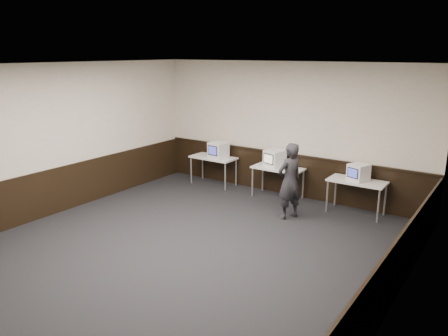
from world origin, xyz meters
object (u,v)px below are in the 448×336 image
at_px(person, 290,181).
at_px(emac_left, 218,150).
at_px(emac_center, 275,158).
at_px(desk_right, 357,184).
at_px(desk_center, 278,170).
at_px(emac_right, 358,172).
at_px(desk_left, 213,159).

bearing_deg(person, emac_left, -88.52).
xyz_separation_m(emac_center, person, (0.93, -1.07, -0.14)).
bearing_deg(desk_right, emac_left, -179.79).
bearing_deg(person, emac_center, -115.46).
bearing_deg(person, desk_center, -118.43).
relative_size(emac_right, person, 0.30).
relative_size(desk_left, emac_right, 2.50).
relative_size(emac_left, emac_center, 0.95).
bearing_deg(desk_left, desk_right, 0.00).
distance_m(emac_left, emac_center, 1.62).
height_order(desk_left, emac_left, emac_left).
height_order(desk_right, emac_right, emac_right).
bearing_deg(person, desk_left, -87.51).
relative_size(desk_left, desk_right, 1.00).
bearing_deg(emac_center, desk_center, 2.86).
xyz_separation_m(desk_center, emac_center, (-0.11, 0.02, 0.27)).
bearing_deg(emac_right, person, -116.51).
xyz_separation_m(desk_center, person, (0.82, -1.04, 0.13)).
relative_size(desk_left, desk_center, 1.00).
relative_size(desk_center, person, 0.74).
bearing_deg(desk_right, desk_left, 180.00).
bearing_deg(emac_left, desk_right, 7.05).
bearing_deg(desk_left, emac_center, 0.72).
relative_size(desk_left, person, 0.74).
relative_size(desk_right, emac_center, 2.35).
height_order(desk_right, emac_left, emac_left).
xyz_separation_m(emac_left, emac_right, (3.64, 0.01, -0.03)).
xyz_separation_m(desk_center, desk_right, (1.90, 0.00, 0.00)).
height_order(emac_left, emac_right, emac_left).
xyz_separation_m(desk_left, desk_right, (3.80, 0.00, 0.00)).
bearing_deg(emac_right, emac_center, -160.77).
height_order(emac_center, person, person).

